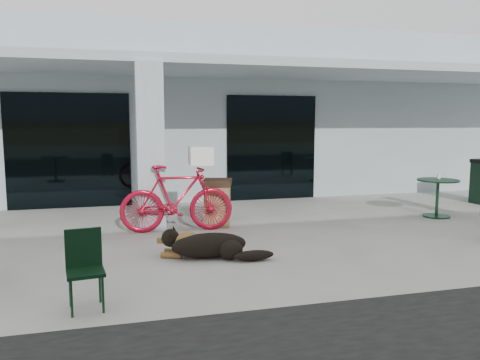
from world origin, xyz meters
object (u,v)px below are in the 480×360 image
object	(u,v)px
bicycle	(177,198)
cafe_chair_near	(85,271)
dog	(209,244)
trash_receptacle	(217,202)
cafe_table_far	(437,198)

from	to	relation	value
bicycle	cafe_chair_near	bearing A→B (deg)	160.86
dog	cafe_chair_near	xyz separation A→B (m)	(-1.66, -1.57, 0.21)
cafe_chair_near	trash_receptacle	distance (m)	4.33
dog	trash_receptacle	bearing A→B (deg)	96.07
cafe_chair_near	bicycle	bearing A→B (deg)	59.87
cafe_chair_near	trash_receptacle	bearing A→B (deg)	51.25
dog	trash_receptacle	distance (m)	2.23
dog	cafe_table_far	distance (m)	5.60
bicycle	cafe_table_far	distance (m)	5.57
cafe_table_far	trash_receptacle	bearing A→B (deg)	175.60
bicycle	cafe_chair_near	distance (m)	3.68
bicycle	dog	world-z (taller)	bicycle
bicycle	dog	xyz separation A→B (m)	(0.26, -1.83, -0.41)
cafe_table_far	trash_receptacle	distance (m)	4.74
bicycle	cafe_table_far	xyz separation A→B (m)	(5.56, -0.05, -0.22)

